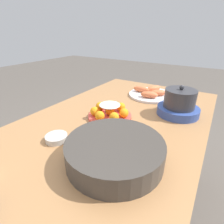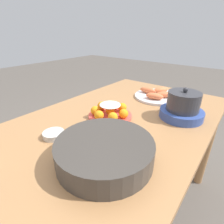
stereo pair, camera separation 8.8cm
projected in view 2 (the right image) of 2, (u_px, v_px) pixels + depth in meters
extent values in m
plane|color=#5B544C|center=(113.00, 215.00, 1.19)|extent=(12.00, 12.00, 0.00)
cylinder|color=#A87547|center=(125.00, 119.00, 1.73)|extent=(0.06, 0.06, 0.70)
cylinder|color=#A87547|center=(207.00, 147.00, 1.32)|extent=(0.06, 0.06, 0.70)
cube|color=#A87547|center=(114.00, 123.00, 0.89)|extent=(1.45, 0.84, 0.03)
cylinder|color=#E04C42|center=(110.00, 116.00, 0.91)|extent=(0.22, 0.22, 0.02)
sphere|color=orange|center=(99.00, 115.00, 0.85)|extent=(0.05, 0.05, 0.05)
sphere|color=orange|center=(113.00, 117.00, 0.83)|extent=(0.05, 0.05, 0.05)
sphere|color=orange|center=(124.00, 114.00, 0.87)|extent=(0.05, 0.05, 0.05)
sphere|color=orange|center=(122.00, 107.00, 0.94)|extent=(0.05, 0.05, 0.05)
sphere|color=orange|center=(114.00, 105.00, 0.96)|extent=(0.05, 0.05, 0.05)
sphere|color=orange|center=(102.00, 106.00, 0.95)|extent=(0.05, 0.05, 0.05)
sphere|color=orange|center=(95.00, 111.00, 0.90)|extent=(0.05, 0.05, 0.05)
ellipsoid|color=white|center=(110.00, 105.00, 0.88)|extent=(0.11, 0.11, 0.02)
sphere|color=orange|center=(110.00, 110.00, 0.90)|extent=(0.05, 0.05, 0.05)
cylinder|color=#3D3833|center=(105.00, 151.00, 0.60)|extent=(0.34, 0.34, 0.08)
cylinder|color=brown|center=(105.00, 143.00, 0.59)|extent=(0.28, 0.28, 0.01)
cylinder|color=beige|center=(54.00, 134.00, 0.74)|extent=(0.09, 0.09, 0.02)
cylinder|color=olive|center=(53.00, 133.00, 0.74)|extent=(0.07, 0.07, 0.01)
cylinder|color=silver|center=(158.00, 96.00, 1.18)|extent=(0.31, 0.31, 0.01)
ellipsoid|color=#E57042|center=(155.00, 96.00, 1.11)|extent=(0.08, 0.12, 0.04)
ellipsoid|color=#E57042|center=(164.00, 95.00, 1.14)|extent=(0.11, 0.12, 0.04)
ellipsoid|color=#E57042|center=(161.00, 90.00, 1.23)|extent=(0.12, 0.10, 0.04)
ellipsoid|color=#E57042|center=(148.00, 90.00, 1.22)|extent=(0.05, 0.12, 0.04)
cylinder|color=#334C99|center=(181.00, 114.00, 0.90)|extent=(0.22, 0.22, 0.04)
cylinder|color=#333338|center=(183.00, 101.00, 0.87)|extent=(0.16, 0.16, 0.10)
sphere|color=#333338|center=(186.00, 90.00, 0.85)|extent=(0.02, 0.02, 0.02)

